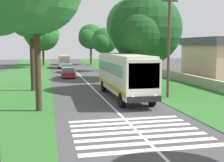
{
  "coord_description": "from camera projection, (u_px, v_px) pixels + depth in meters",
  "views": [
    {
      "loc": [
        -16.59,
        4.44,
        4.51
      ],
      "look_at": [
        6.59,
        -0.54,
        1.6
      ],
      "focal_mm": 46.97,
      "sensor_mm": 36.0,
      "label": 1
    }
  ],
  "objects": [
    {
      "name": "roadside_tree_left_4",
      "position": [
        38.0,
        33.0,
        57.45
      ],
      "size": [
        6.88,
        5.79,
        9.91
      ],
      "color": "brown",
      "rests_on": "grass_verge_left"
    },
    {
      "name": "utility_pole",
      "position": [
        169.0,
        45.0,
        24.83
      ],
      "size": [
        0.24,
        1.4,
        8.75
      ],
      "color": "#473828",
      "rests_on": "grass_verge_right"
    },
    {
      "name": "roadside_tree_right_1",
      "position": [
        90.0,
        37.0,
        67.53
      ],
      "size": [
        7.37,
        5.86,
        9.3
      ],
      "color": "brown",
      "rests_on": "grass_verge_right"
    },
    {
      "name": "roadside_tree_right_2",
      "position": [
        104.0,
        41.0,
        50.68
      ],
      "size": [
        5.43,
        4.49,
        7.5
      ],
      "color": "#4C3826",
      "rests_on": "grass_verge_right"
    },
    {
      "name": "coach_bus",
      "position": [
        124.0,
        73.0,
        25.09
      ],
      "size": [
        11.16,
        2.62,
        3.73
      ],
      "color": "silver",
      "rests_on": "ground"
    },
    {
      "name": "roadside_tree_right_0",
      "position": [
        131.0,
        26.0,
        37.84
      ],
      "size": [
        8.07,
        6.7,
        10.43
      ],
      "color": "#4C3826",
      "rests_on": "grass_verge_right"
    },
    {
      "name": "roadside_tree_right_4",
      "position": [
        144.0,
        31.0,
        29.03
      ],
      "size": [
        8.13,
        7.11,
        9.62
      ],
      "color": "brown",
      "rests_on": "grass_verge_right"
    },
    {
      "name": "ground",
      "position": [
        126.0,
        121.0,
        17.57
      ],
      "size": [
        160.0,
        160.0,
        0.0
      ],
      "primitive_type": "plane",
      "color": "#424244"
    },
    {
      "name": "roadside_tree_left_0",
      "position": [
        42.0,
        35.0,
        65.02
      ],
      "size": [
        8.81,
        7.35,
        10.53
      ],
      "color": "#3D2D1E",
      "rests_on": "grass_verge_left"
    },
    {
      "name": "grass_verge_right",
      "position": [
        161.0,
        84.0,
        33.84
      ],
      "size": [
        120.0,
        8.0,
        0.04
      ],
      "primitive_type": "cube",
      "color": "#2D6628",
      "rests_on": "ground"
    },
    {
      "name": "roadside_building",
      "position": [
        220.0,
        57.0,
        41.02
      ],
      "size": [
        10.34,
        7.59,
        5.59
      ],
      "color": "beige",
      "rests_on": "ground"
    },
    {
      "name": "trailing_car_0",
      "position": [
        68.0,
        73.0,
        40.9
      ],
      "size": [
        4.3,
        1.78,
        1.43
      ],
      "color": "#B21E1E",
      "rests_on": "ground"
    },
    {
      "name": "zebra_crossing",
      "position": [
        138.0,
        132.0,
        15.31
      ],
      "size": [
        5.85,
        6.8,
        0.01
      ],
      "color": "silver",
      "rests_on": "ground"
    },
    {
      "name": "grass_verge_left",
      "position": [
        13.0,
        89.0,
        30.42
      ],
      "size": [
        120.0,
        8.0,
        0.04
      ],
      "primitive_type": "cube",
      "color": "#2D6628",
      "rests_on": "ground"
    },
    {
      "name": "trailing_minibus_0",
      "position": [
        64.0,
        60.0,
        57.76
      ],
      "size": [
        6.0,
        2.14,
        2.53
      ],
      "color": "#BFB299",
      "rests_on": "ground"
    },
    {
      "name": "roadside_wall",
      "position": [
        171.0,
        75.0,
        39.34
      ],
      "size": [
        70.0,
        0.4,
        1.03
      ],
      "primitive_type": "cube",
      "color": "#B2A893",
      "rests_on": "grass_verge_right"
    },
    {
      "name": "roadside_tree_left_2",
      "position": [
        30.0,
        14.0,
        28.22
      ],
      "size": [
        5.81,
        4.89,
        10.02
      ],
      "color": "#3D2D1E",
      "rests_on": "grass_verge_left"
    },
    {
      "name": "centre_line",
      "position": [
        91.0,
        86.0,
        32.13
      ],
      "size": [
        110.0,
        0.16,
        0.01
      ],
      "primitive_type": "cube",
      "color": "silver",
      "rests_on": "ground"
    },
    {
      "name": "trailing_car_1",
      "position": [
        67.0,
        68.0,
        48.81
      ],
      "size": [
        4.3,
        1.78,
        1.43
      ],
      "color": "#145933",
      "rests_on": "ground"
    }
  ]
}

